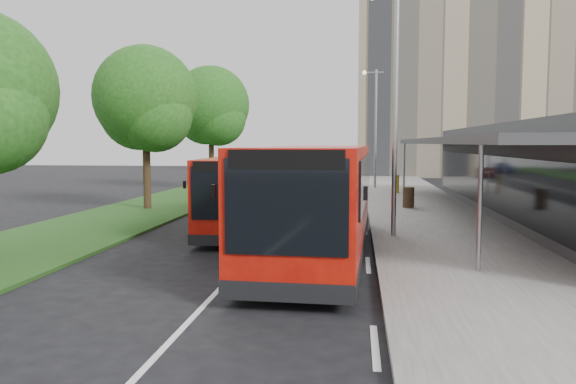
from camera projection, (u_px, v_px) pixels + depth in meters
name	position (u px, v px, depth m)	size (l,w,h in m)	color
ground	(258.00, 248.00, 17.20)	(120.00, 120.00, 0.00)	black
pavement	(404.00, 192.00, 36.23)	(5.00, 80.00, 0.15)	slate
grass_verge	(208.00, 190.00, 37.82)	(5.00, 80.00, 0.10)	#184516
lane_centre_line	(304.00, 199.00, 32.03)	(0.12, 70.00, 0.01)	silver
kerb_dashes	(362.00, 194.00, 35.58)	(0.12, 56.00, 0.01)	silver
office_block	(469.00, 85.00, 56.22)	(22.00, 12.00, 18.00)	tan
station_building	(545.00, 171.00, 23.60)	(7.70, 26.00, 4.00)	#323235
tree_mid	(146.00, 104.00, 26.56)	(4.86, 4.86, 7.81)	#322214
tree_far	(211.00, 110.00, 38.39)	(5.27, 5.27, 8.47)	#322214
lamp_post_near	(393.00, 97.00, 18.26)	(1.44, 0.28, 8.00)	gray
lamp_post_far	(375.00, 121.00, 38.03)	(1.44, 0.28, 8.00)	gray
bus_main	(318.00, 200.00, 15.82)	(3.23, 11.12, 3.12)	red
bus_second	(249.00, 192.00, 21.10)	(2.88, 9.68, 2.71)	red
litter_bin	(408.00, 197.00, 26.71)	(0.54, 0.54, 0.97)	#3A2817
bollard	(398.00, 184.00, 34.50)	(0.18, 0.18, 1.10)	#FFB70D
car_near	(345.00, 171.00, 53.77)	(1.24, 3.09, 1.05)	#600F0D
car_far	(317.00, 167.00, 62.08)	(1.17, 3.36, 1.11)	navy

